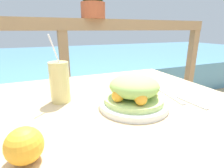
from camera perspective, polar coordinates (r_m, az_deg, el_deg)
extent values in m
cube|color=tan|center=(0.66, -3.99, -7.83)|extent=(1.06, 0.83, 0.04)
cube|color=tan|center=(1.31, 11.17, -12.56)|extent=(0.06, 0.06, 0.69)
cube|color=#937551|center=(1.43, -16.21, 18.20)|extent=(2.80, 0.08, 0.09)
cube|color=#937551|center=(1.52, -14.52, -2.38)|extent=(0.07, 0.07, 0.98)
cube|color=#937551|center=(2.16, 23.89, 2.58)|extent=(0.07, 0.07, 0.98)
cube|color=teal|center=(4.00, -20.00, 5.47)|extent=(12.00, 4.00, 0.47)
cylinder|color=white|center=(0.62, 7.04, -6.50)|extent=(0.24, 0.24, 0.02)
cylinder|color=#B7D17A|center=(0.62, 7.10, -4.88)|extent=(0.21, 0.21, 0.02)
ellipsoid|color=#9EC660|center=(0.60, 7.27, -0.66)|extent=(0.17, 0.17, 0.08)
sphere|color=#F9A328|center=(0.64, 13.23, -1.71)|extent=(0.04, 0.04, 0.04)
sphere|color=#F9A328|center=(0.67, 5.31, -0.30)|extent=(0.04, 0.04, 0.04)
sphere|color=#F9A328|center=(0.56, 1.93, -3.89)|extent=(0.04, 0.04, 0.04)
sphere|color=#F9A328|center=(0.54, 9.40, -4.88)|extent=(0.04, 0.04, 0.04)
cylinder|color=#DBCC7F|center=(0.67, -16.70, 0.55)|extent=(0.07, 0.07, 0.15)
cylinder|color=white|center=(0.65, -16.64, 6.07)|extent=(0.07, 0.04, 0.21)
cylinder|color=#A34C2D|center=(1.49, -6.21, 22.73)|extent=(0.19, 0.19, 0.12)
cube|color=silver|center=(0.75, 18.39, -3.65)|extent=(0.04, 0.18, 0.00)
cube|color=silver|center=(0.73, 23.00, -4.86)|extent=(0.03, 0.18, 0.00)
sphere|color=#F9A328|center=(0.41, -26.70, -17.48)|extent=(0.08, 0.08, 0.08)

